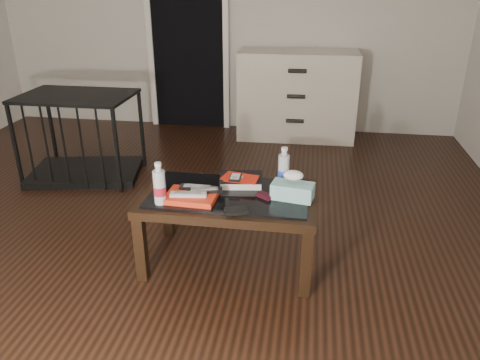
% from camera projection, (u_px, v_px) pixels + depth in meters
% --- Properties ---
extents(ground, '(5.00, 5.00, 0.00)m').
position_uv_depth(ground, '(160.00, 236.00, 3.14)').
color(ground, black).
rests_on(ground, ground).
extents(doorway, '(0.90, 0.08, 2.07)m').
position_uv_depth(doorway, '(188.00, 33.00, 5.01)').
color(doorway, black).
rests_on(doorway, ground).
extents(coffee_table, '(1.00, 0.60, 0.46)m').
position_uv_depth(coffee_table, '(229.00, 203.00, 2.71)').
color(coffee_table, black).
rests_on(coffee_table, ground).
extents(dresser, '(1.21, 0.54, 0.90)m').
position_uv_depth(dresser, '(297.00, 95.00, 4.86)').
color(dresser, beige).
rests_on(dresser, ground).
extents(pet_crate, '(1.00, 0.76, 0.71)m').
position_uv_depth(pet_crate, '(83.00, 150.00, 3.98)').
color(pet_crate, black).
rests_on(pet_crate, ground).
extents(magazines, '(0.29, 0.22, 0.03)m').
position_uv_depth(magazines, '(191.00, 196.00, 2.60)').
color(magazines, red).
rests_on(magazines, coffee_table).
extents(remote_silver, '(0.20, 0.07, 0.02)m').
position_uv_depth(remote_silver, '(188.00, 194.00, 2.57)').
color(remote_silver, '#B6B5BB').
rests_on(remote_silver, magazines).
extents(remote_black_front, '(0.21, 0.10, 0.02)m').
position_uv_depth(remote_black_front, '(204.00, 190.00, 2.62)').
color(remote_black_front, black).
rests_on(remote_black_front, magazines).
extents(remote_black_back, '(0.20, 0.05, 0.02)m').
position_uv_depth(remote_black_back, '(197.00, 187.00, 2.65)').
color(remote_black_back, black).
rests_on(remote_black_back, magazines).
extents(textbook, '(0.27, 0.23, 0.05)m').
position_uv_depth(textbook, '(241.00, 180.00, 2.79)').
color(textbook, black).
rests_on(textbook, coffee_table).
extents(dvd_mailers, '(0.22, 0.18, 0.01)m').
position_uv_depth(dvd_mailers, '(239.00, 177.00, 2.76)').
color(dvd_mailers, red).
rests_on(dvd_mailers, textbook).
extents(ipod, '(0.07, 0.11, 0.02)m').
position_uv_depth(ipod, '(235.00, 177.00, 2.73)').
color(ipod, black).
rests_on(ipod, dvd_mailers).
extents(flip_phone, '(0.10, 0.09, 0.02)m').
position_uv_depth(flip_phone, '(265.00, 196.00, 2.62)').
color(flip_phone, black).
rests_on(flip_phone, coffee_table).
extents(wallet, '(0.14, 0.11, 0.02)m').
position_uv_depth(wallet, '(236.00, 211.00, 2.46)').
color(wallet, black).
rests_on(wallet, coffee_table).
extents(water_bottle_left, '(0.08, 0.08, 0.24)m').
position_uv_depth(water_bottle_left, '(159.00, 183.00, 2.52)').
color(water_bottle_left, silver).
rests_on(water_bottle_left, coffee_table).
extents(water_bottle_right, '(0.08, 0.08, 0.24)m').
position_uv_depth(water_bottle_right, '(284.00, 167.00, 2.73)').
color(water_bottle_right, '#B6BDC2').
rests_on(water_bottle_right, coffee_table).
extents(tissue_box, '(0.25, 0.16, 0.09)m').
position_uv_depth(tissue_box, '(293.00, 191.00, 2.60)').
color(tissue_box, teal).
rests_on(tissue_box, coffee_table).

